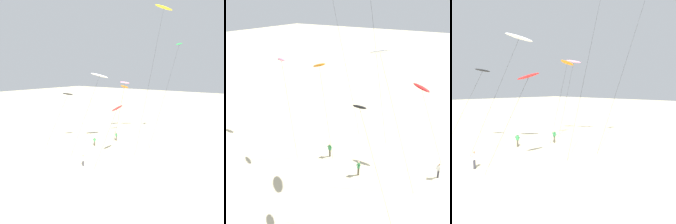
{
  "view_description": "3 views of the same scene",
  "coord_description": "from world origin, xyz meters",
  "views": [
    {
      "loc": [
        19.89,
        -18.11,
        13.48
      ],
      "look_at": [
        -1.9,
        11.93,
        6.23
      ],
      "focal_mm": 32.47,
      "sensor_mm": 36.0,
      "label": 1
    },
    {
      "loc": [
        -28.02,
        -3.81,
        18.12
      ],
      "look_at": [
        -0.07,
        14.13,
        4.94
      ],
      "focal_mm": 47.78,
      "sensor_mm": 36.0,
      "label": 2
    },
    {
      "loc": [
        20.85,
        -6.89,
        7.41
      ],
      "look_at": [
        0.09,
        13.42,
        4.4
      ],
      "focal_mm": 37.51,
      "sensor_mm": 36.0,
      "label": 3
    }
  ],
  "objects": [
    {
      "name": "ground_plane",
      "position": [
        0.0,
        0.0,
        0.0
      ],
      "size": [
        260.0,
        260.0,
        0.0
      ],
      "primitive_type": "plane",
      "color": "beige"
    },
    {
      "name": "kite_yellow",
      "position": [
        6.28,
        14.5,
        23.27
      ],
      "size": [
        3.15,
        6.36,
        24.03
      ],
      "color": "yellow",
      "rests_on": "ground"
    },
    {
      "name": "kite_black",
      "position": [
        -8.19,
        6.82,
        9.52
      ],
      "size": [
        2.4,
        5.38,
        9.97
      ],
      "color": "black",
      "rests_on": "ground"
    },
    {
      "name": "kite_green",
      "position": [
        7.24,
        19.81,
        18.09
      ],
      "size": [
        2.84,
        7.04,
        18.93
      ],
      "color": "green",
      "rests_on": "ground"
    },
    {
      "name": "kite_orange",
      "position": [
        -1.59,
        15.64,
        10.63
      ],
      "size": [
        1.44,
        3.41,
        11.23
      ],
      "color": "orange",
      "rests_on": "ground"
    },
    {
      "name": "kite_white",
      "position": [
        -1.8,
        8.23,
        12.96
      ],
      "size": [
        3.16,
        6.85,
        13.56
      ],
      "color": "white",
      "rests_on": "ground"
    },
    {
      "name": "kite_red",
      "position": [
        3.67,
        5.47,
        8.38
      ],
      "size": [
        1.95,
        4.86,
        8.93
      ],
      "color": "red",
      "rests_on": "ground"
    },
    {
      "name": "kite_pink",
      "position": [
        -3.78,
        19.22,
        11.29
      ],
      "size": [
        1.88,
        3.48,
        11.74
      ],
      "color": "pink",
      "rests_on": "ground"
    },
    {
      "name": "kite_flyer_nearest",
      "position": [
        0.27,
        1.76,
        0.89
      ],
      "size": [
        0.54,
        0.56,
        1.67
      ],
      "color": "#33333D",
      "rests_on": "ground"
    },
    {
      "name": "kite_flyer_middle",
      "position": [
        -2.24,
        13.89,
        0.89
      ],
      "size": [
        0.58,
        0.6,
        1.67
      ],
      "color": "#4C4738",
      "rests_on": "ground"
    },
    {
      "name": "kite_flyer_furthest",
      "position": [
        -3.86,
        9.1,
        0.89
      ],
      "size": [
        0.73,
        0.73,
        1.67
      ],
      "color": "#4C4738",
      "rests_on": "ground"
    }
  ]
}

